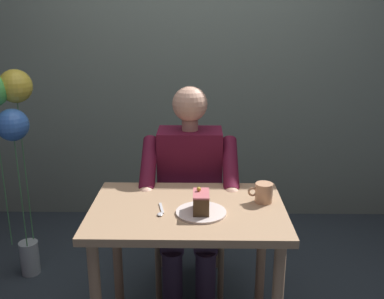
{
  "coord_description": "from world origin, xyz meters",
  "views": [
    {
      "loc": [
        -0.05,
        1.88,
        1.62
      ],
      "look_at": [
        -0.02,
        -0.1,
        1.01
      ],
      "focal_mm": 41.48,
      "sensor_mm": 36.0,
      "label": 1
    }
  ],
  "objects_px": {
    "dessert_spoon": "(161,211)",
    "chair": "(190,206)",
    "seated_person": "(190,194)",
    "balloon_display": "(10,124)",
    "cake_slice": "(201,202)",
    "dining_table": "(188,230)",
    "coffee_cup": "(264,192)"
  },
  "relations": [
    {
      "from": "dining_table",
      "to": "seated_person",
      "type": "bearing_deg",
      "value": -90.0
    },
    {
      "from": "seated_person",
      "to": "dining_table",
      "type": "bearing_deg",
      "value": 90.0
    },
    {
      "from": "coffee_cup",
      "to": "dessert_spoon",
      "type": "distance_m",
      "value": 0.5
    },
    {
      "from": "seated_person",
      "to": "balloon_display",
      "type": "bearing_deg",
      "value": -9.55
    },
    {
      "from": "seated_person",
      "to": "coffee_cup",
      "type": "bearing_deg",
      "value": 134.06
    },
    {
      "from": "dining_table",
      "to": "chair",
      "type": "bearing_deg",
      "value": -90.0
    },
    {
      "from": "coffee_cup",
      "to": "dining_table",
      "type": "bearing_deg",
      "value": 10.82
    },
    {
      "from": "dessert_spoon",
      "to": "dining_table",
      "type": "bearing_deg",
      "value": -155.56
    },
    {
      "from": "chair",
      "to": "cake_slice",
      "type": "xyz_separation_m",
      "value": [
        -0.06,
        0.67,
        0.33
      ]
    },
    {
      "from": "dining_table",
      "to": "coffee_cup",
      "type": "distance_m",
      "value": 0.4
    },
    {
      "from": "coffee_cup",
      "to": "balloon_display",
      "type": "height_order",
      "value": "balloon_display"
    },
    {
      "from": "cake_slice",
      "to": "balloon_display",
      "type": "xyz_separation_m",
      "value": [
        1.11,
        -0.68,
        0.19
      ]
    },
    {
      "from": "chair",
      "to": "dessert_spoon",
      "type": "xyz_separation_m",
      "value": [
        0.12,
        0.66,
        0.27
      ]
    },
    {
      "from": "balloon_display",
      "to": "chair",
      "type": "bearing_deg",
      "value": 179.71
    },
    {
      "from": "seated_person",
      "to": "dessert_spoon",
      "type": "bearing_deg",
      "value": 76.33
    },
    {
      "from": "seated_person",
      "to": "dessert_spoon",
      "type": "xyz_separation_m",
      "value": [
        0.12,
        0.49,
        0.12
      ]
    },
    {
      "from": "coffee_cup",
      "to": "balloon_display",
      "type": "xyz_separation_m",
      "value": [
        1.41,
        -0.55,
        0.2
      ]
    },
    {
      "from": "dining_table",
      "to": "balloon_display",
      "type": "bearing_deg",
      "value": -30.35
    },
    {
      "from": "cake_slice",
      "to": "balloon_display",
      "type": "distance_m",
      "value": 1.32
    },
    {
      "from": "cake_slice",
      "to": "coffee_cup",
      "type": "height_order",
      "value": "cake_slice"
    },
    {
      "from": "dessert_spoon",
      "to": "seated_person",
      "type": "bearing_deg",
      "value": -103.67
    },
    {
      "from": "coffee_cup",
      "to": "dessert_spoon",
      "type": "relative_size",
      "value": 0.83
    },
    {
      "from": "dessert_spoon",
      "to": "chair",
      "type": "bearing_deg",
      "value": -100.23
    },
    {
      "from": "coffee_cup",
      "to": "cake_slice",
      "type": "bearing_deg",
      "value": 23.75
    },
    {
      "from": "coffee_cup",
      "to": "dessert_spoon",
      "type": "xyz_separation_m",
      "value": [
        0.48,
        0.12,
        -0.04
      ]
    },
    {
      "from": "coffee_cup",
      "to": "seated_person",
      "type": "bearing_deg",
      "value": -45.94
    },
    {
      "from": "seated_person",
      "to": "balloon_display",
      "type": "distance_m",
      "value": 1.13
    },
    {
      "from": "chair",
      "to": "balloon_display",
      "type": "bearing_deg",
      "value": -0.29
    },
    {
      "from": "chair",
      "to": "cake_slice",
      "type": "distance_m",
      "value": 0.75
    },
    {
      "from": "dining_table",
      "to": "balloon_display",
      "type": "xyz_separation_m",
      "value": [
        1.05,
        -0.62,
        0.36
      ]
    },
    {
      "from": "dining_table",
      "to": "cake_slice",
      "type": "relative_size",
      "value": 7.21
    },
    {
      "from": "dining_table",
      "to": "balloon_display",
      "type": "relative_size",
      "value": 0.69
    }
  ]
}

